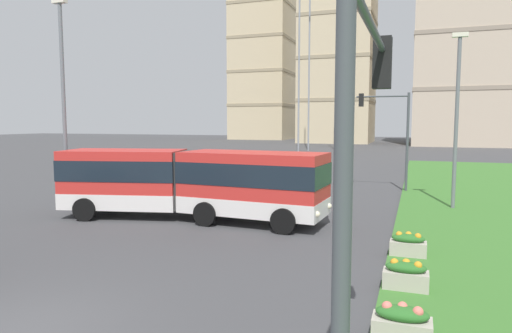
{
  "coord_description": "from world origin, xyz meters",
  "views": [
    {
      "loc": [
        7.39,
        -6.66,
        4.24
      ],
      "look_at": [
        0.4,
        12.8,
        2.2
      ],
      "focal_mm": 31.48,
      "sensor_mm": 36.0,
      "label": 1
    }
  ],
  "objects_px": {
    "apartment_tower_west": "(266,59)",
    "apartment_tower_westcentre": "(339,21)",
    "flower_planter_0": "(402,323)",
    "streetlight_median": "(457,113)",
    "articulated_bus": "(191,182)",
    "flower_planter_2": "(408,244)",
    "flower_planter_1": "(406,275)",
    "apartment_tower_centre": "(463,40)",
    "streetlight_left": "(63,97)",
    "traffic_light_near_right": "(363,154)",
    "car_white_van": "(200,175)",
    "traffic_light_far_right": "(391,125)"
  },
  "relations": [
    {
      "from": "apartment_tower_west",
      "to": "apartment_tower_westcentre",
      "type": "distance_m",
      "value": 26.68
    },
    {
      "from": "flower_planter_0",
      "to": "streetlight_median",
      "type": "xyz_separation_m",
      "value": [
        1.9,
        14.92,
        4.24
      ]
    },
    {
      "from": "articulated_bus",
      "to": "apartment_tower_westcentre",
      "type": "height_order",
      "value": "apartment_tower_westcentre"
    },
    {
      "from": "flower_planter_2",
      "to": "streetlight_median",
      "type": "distance_m",
      "value": 10.15
    },
    {
      "from": "flower_planter_1",
      "to": "apartment_tower_centre",
      "type": "distance_m",
      "value": 82.89
    },
    {
      "from": "streetlight_left",
      "to": "flower_planter_0",
      "type": "bearing_deg",
      "value": -28.33
    },
    {
      "from": "articulated_bus",
      "to": "streetlight_left",
      "type": "bearing_deg",
      "value": -179.04
    },
    {
      "from": "flower_planter_0",
      "to": "streetlight_median",
      "type": "relative_size",
      "value": 0.13
    },
    {
      "from": "flower_planter_0",
      "to": "traffic_light_near_right",
      "type": "xyz_separation_m",
      "value": [
        -0.4,
        -3.58,
        3.46
      ]
    },
    {
      "from": "articulated_bus",
      "to": "flower_planter_1",
      "type": "relative_size",
      "value": 10.95
    },
    {
      "from": "apartment_tower_west",
      "to": "traffic_light_near_right",
      "type": "bearing_deg",
      "value": -70.93
    },
    {
      "from": "flower_planter_1",
      "to": "streetlight_median",
      "type": "relative_size",
      "value": 0.13
    },
    {
      "from": "flower_planter_1",
      "to": "flower_planter_2",
      "type": "xyz_separation_m",
      "value": [
        0.0,
        3.0,
        0.0
      ]
    },
    {
      "from": "apartment_tower_westcentre",
      "to": "streetlight_median",
      "type": "bearing_deg",
      "value": -76.09
    },
    {
      "from": "car_white_van",
      "to": "flower_planter_0",
      "type": "xyz_separation_m",
      "value": [
        13.27,
        -17.72,
        -0.33
      ]
    },
    {
      "from": "traffic_light_far_right",
      "to": "flower_planter_2",
      "type": "bearing_deg",
      "value": -84.37
    },
    {
      "from": "streetlight_left",
      "to": "streetlight_median",
      "type": "relative_size",
      "value": 1.18
    },
    {
      "from": "articulated_bus",
      "to": "traffic_light_far_right",
      "type": "distance_m",
      "value": 13.95
    },
    {
      "from": "traffic_light_near_right",
      "to": "streetlight_median",
      "type": "xyz_separation_m",
      "value": [
        2.3,
        18.5,
        0.78
      ]
    },
    {
      "from": "articulated_bus",
      "to": "flower_planter_2",
      "type": "bearing_deg",
      "value": -16.59
    },
    {
      "from": "traffic_light_near_right",
      "to": "streetlight_median",
      "type": "distance_m",
      "value": 18.66
    },
    {
      "from": "traffic_light_far_right",
      "to": "streetlight_left",
      "type": "bearing_deg",
      "value": -141.24
    },
    {
      "from": "car_white_van",
      "to": "apartment_tower_centre",
      "type": "distance_m",
      "value": 71.21
    },
    {
      "from": "flower_planter_0",
      "to": "flower_planter_2",
      "type": "distance_m",
      "value": 5.9
    },
    {
      "from": "streetlight_left",
      "to": "apartment_tower_west",
      "type": "xyz_separation_m",
      "value": [
        -21.5,
        94.5,
        14.98
      ]
    },
    {
      "from": "apartment_tower_west",
      "to": "apartment_tower_westcentre",
      "type": "bearing_deg",
      "value": -36.24
    },
    {
      "from": "traffic_light_near_right",
      "to": "apartment_tower_centre",
      "type": "height_order",
      "value": "apartment_tower_centre"
    },
    {
      "from": "flower_planter_1",
      "to": "apartment_tower_west",
      "type": "relative_size",
      "value": 0.03
    },
    {
      "from": "traffic_light_near_right",
      "to": "flower_planter_1",
      "type": "bearing_deg",
      "value": 86.46
    },
    {
      "from": "streetlight_median",
      "to": "apartment_tower_westcentre",
      "type": "bearing_deg",
      "value": 103.91
    },
    {
      "from": "flower_planter_1",
      "to": "traffic_light_far_right",
      "type": "relative_size",
      "value": 0.18
    },
    {
      "from": "articulated_bus",
      "to": "traffic_light_far_right",
      "type": "bearing_deg",
      "value": 56.11
    },
    {
      "from": "flower_planter_1",
      "to": "apartment_tower_centre",
      "type": "height_order",
      "value": "apartment_tower_centre"
    },
    {
      "from": "flower_planter_2",
      "to": "streetlight_left",
      "type": "relative_size",
      "value": 0.11
    },
    {
      "from": "traffic_light_far_right",
      "to": "traffic_light_near_right",
      "type": "bearing_deg",
      "value": -87.59
    },
    {
      "from": "flower_planter_2",
      "to": "apartment_tower_centre",
      "type": "bearing_deg",
      "value": 84.45
    },
    {
      "from": "streetlight_median",
      "to": "apartment_tower_westcentre",
      "type": "distance_m",
      "value": 77.51
    },
    {
      "from": "flower_planter_2",
      "to": "apartment_tower_centre",
      "type": "height_order",
      "value": "apartment_tower_centre"
    },
    {
      "from": "flower_planter_1",
      "to": "streetlight_median",
      "type": "bearing_deg",
      "value": 81.02
    },
    {
      "from": "flower_planter_2",
      "to": "apartment_tower_centre",
      "type": "distance_m",
      "value": 79.98
    },
    {
      "from": "flower_planter_2",
      "to": "apartment_tower_west",
      "type": "bearing_deg",
      "value": 110.98
    },
    {
      "from": "apartment_tower_west",
      "to": "apartment_tower_westcentre",
      "type": "relative_size",
      "value": 0.81
    },
    {
      "from": "articulated_bus",
      "to": "flower_planter_1",
      "type": "height_order",
      "value": "articulated_bus"
    },
    {
      "from": "traffic_light_near_right",
      "to": "apartment_tower_westcentre",
      "type": "bearing_deg",
      "value": 99.76
    },
    {
      "from": "articulated_bus",
      "to": "traffic_light_near_right",
      "type": "height_order",
      "value": "traffic_light_near_right"
    },
    {
      "from": "traffic_light_near_right",
      "to": "streetlight_left",
      "type": "height_order",
      "value": "streetlight_left"
    },
    {
      "from": "car_white_van",
      "to": "streetlight_left",
      "type": "relative_size",
      "value": 0.44
    },
    {
      "from": "flower_planter_0",
      "to": "traffic_light_far_right",
      "type": "xyz_separation_m",
      "value": [
        -1.39,
        20.0,
        3.67
      ]
    },
    {
      "from": "streetlight_left",
      "to": "apartment_tower_westcentre",
      "type": "distance_m",
      "value": 81.42
    },
    {
      "from": "apartment_tower_westcentre",
      "to": "apartment_tower_centre",
      "type": "relative_size",
      "value": 1.31
    }
  ]
}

